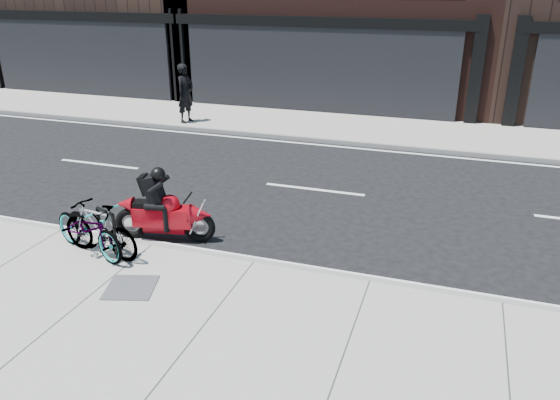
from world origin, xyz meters
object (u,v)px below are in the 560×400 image
(bicycle_front, at_px, (88,228))
(motorcycle, at_px, (168,211))
(bicycle_rear, at_px, (100,229))
(bike_rack, at_px, (107,229))
(utility_grate, at_px, (131,287))
(pedestrian, at_px, (185,93))

(bicycle_front, bearing_deg, motorcycle, -19.13)
(bicycle_rear, bearing_deg, bike_rack, 99.27)
(motorcycle, xyz_separation_m, utility_grate, (0.39, -1.95, -0.46))
(bicycle_front, xyz_separation_m, motorcycle, (0.92, 1.14, -0.02))
(motorcycle, bearing_deg, bicycle_front, -140.50)
(bicycle_front, xyz_separation_m, bicycle_rear, (0.23, 0.00, 0.02))
(motorcycle, bearing_deg, pedestrian, 103.53)
(bicycle_rear, distance_m, pedestrian, 9.62)
(bicycle_front, distance_m, bicycle_rear, 0.23)
(bicycle_rear, xyz_separation_m, utility_grate, (1.08, -0.80, -0.49))
(bicycle_front, distance_m, motorcycle, 1.47)
(bike_rack, bearing_deg, utility_grate, -41.01)
(bike_rack, bearing_deg, motorcycle, 65.16)
(bicycle_rear, distance_m, utility_grate, 1.43)
(bike_rack, height_order, utility_grate, bike_rack)
(bike_rack, height_order, pedestrian, pedestrian)
(utility_grate, bearing_deg, bike_rack, 138.99)
(bicycle_front, relative_size, motorcycle, 0.94)
(utility_grate, bearing_deg, motorcycle, 101.41)
(bike_rack, height_order, bicycle_rear, bicycle_rear)
(bike_rack, height_order, motorcycle, motorcycle)
(pedestrian, height_order, utility_grate, pedestrian)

